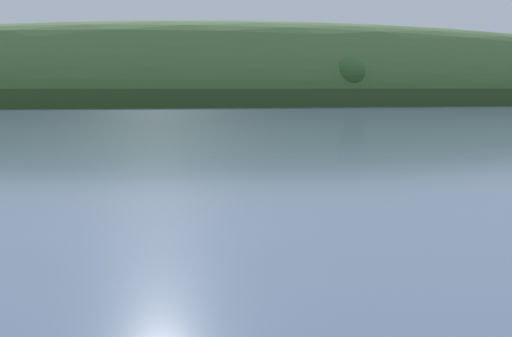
# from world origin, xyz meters

# --- Properties ---
(far_shoreline_hill) EXTENTS (551.26, 117.65, 58.45)m
(far_shoreline_hill) POSITION_xyz_m (64.17, 252.66, 0.25)
(far_shoreline_hill) COLOR #314A21
(far_shoreline_hill) RESTS_ON ground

